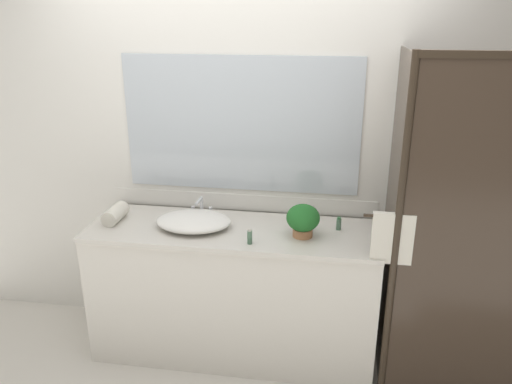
{
  "coord_description": "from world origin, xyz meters",
  "views": [
    {
      "loc": [
        0.59,
        -2.75,
        2.16
      ],
      "look_at": [
        0.15,
        0.0,
        1.15
      ],
      "focal_mm": 34.78,
      "sensor_mm": 36.0,
      "label": 1
    }
  ],
  "objects_px": {
    "sink_basin": "(193,221)",
    "rolled_towel_near_edge": "(116,214)",
    "potted_plant": "(303,219)",
    "amenity_bottle_body_wash": "(250,237)",
    "amenity_bottle_shampoo": "(339,224)",
    "amenity_bottle_lotion": "(308,213)",
    "faucet": "(201,209)"
  },
  "relations": [
    {
      "from": "amenity_bottle_body_wash",
      "to": "amenity_bottle_shampoo",
      "type": "relative_size",
      "value": 1.14
    },
    {
      "from": "sink_basin",
      "to": "rolled_towel_near_edge",
      "type": "relative_size",
      "value": 2.2
    },
    {
      "from": "amenity_bottle_body_wash",
      "to": "amenity_bottle_shampoo",
      "type": "xyz_separation_m",
      "value": [
        0.51,
        0.28,
        -0.01
      ]
    },
    {
      "from": "amenity_bottle_body_wash",
      "to": "amenity_bottle_shampoo",
      "type": "height_order",
      "value": "amenity_bottle_body_wash"
    },
    {
      "from": "amenity_bottle_shampoo",
      "to": "rolled_towel_near_edge",
      "type": "bearing_deg",
      "value": -176.45
    },
    {
      "from": "faucet",
      "to": "rolled_towel_near_edge",
      "type": "height_order",
      "value": "faucet"
    },
    {
      "from": "amenity_bottle_body_wash",
      "to": "rolled_towel_near_edge",
      "type": "distance_m",
      "value": 0.92
    },
    {
      "from": "faucet",
      "to": "potted_plant",
      "type": "bearing_deg",
      "value": -17.62
    },
    {
      "from": "amenity_bottle_shampoo",
      "to": "amenity_bottle_lotion",
      "type": "bearing_deg",
      "value": 146.58
    },
    {
      "from": "rolled_towel_near_edge",
      "to": "sink_basin",
      "type": "bearing_deg",
      "value": -1.66
    },
    {
      "from": "amenity_bottle_shampoo",
      "to": "rolled_towel_near_edge",
      "type": "height_order",
      "value": "rolled_towel_near_edge"
    },
    {
      "from": "potted_plant",
      "to": "sink_basin",
      "type": "bearing_deg",
      "value": 177.77
    },
    {
      "from": "sink_basin",
      "to": "potted_plant",
      "type": "distance_m",
      "value": 0.68
    },
    {
      "from": "faucet",
      "to": "rolled_towel_near_edge",
      "type": "distance_m",
      "value": 0.55
    },
    {
      "from": "sink_basin",
      "to": "faucet",
      "type": "height_order",
      "value": "faucet"
    },
    {
      "from": "sink_basin",
      "to": "amenity_bottle_body_wash",
      "type": "height_order",
      "value": "amenity_bottle_body_wash"
    },
    {
      "from": "sink_basin",
      "to": "potted_plant",
      "type": "bearing_deg",
      "value": -2.23
    },
    {
      "from": "sink_basin",
      "to": "faucet",
      "type": "relative_size",
      "value": 2.77
    },
    {
      "from": "amenity_bottle_body_wash",
      "to": "sink_basin",
      "type": "bearing_deg",
      "value": 155.28
    },
    {
      "from": "faucet",
      "to": "amenity_bottle_shampoo",
      "type": "relative_size",
      "value": 2.06
    },
    {
      "from": "potted_plant",
      "to": "faucet",
      "type": "bearing_deg",
      "value": 162.38
    },
    {
      "from": "amenity_bottle_lotion",
      "to": "amenity_bottle_body_wash",
      "type": "height_order",
      "value": "amenity_bottle_body_wash"
    },
    {
      "from": "faucet",
      "to": "amenity_bottle_shampoo",
      "type": "height_order",
      "value": "faucet"
    },
    {
      "from": "amenity_bottle_shampoo",
      "to": "rolled_towel_near_edge",
      "type": "distance_m",
      "value": 1.41
    },
    {
      "from": "faucet",
      "to": "amenity_bottle_body_wash",
      "type": "bearing_deg",
      "value": -43.6
    },
    {
      "from": "potted_plant",
      "to": "amenity_bottle_body_wash",
      "type": "height_order",
      "value": "potted_plant"
    },
    {
      "from": "faucet",
      "to": "rolled_towel_near_edge",
      "type": "xyz_separation_m",
      "value": [
        -0.52,
        -0.17,
        0.01
      ]
    },
    {
      "from": "potted_plant",
      "to": "rolled_towel_near_edge",
      "type": "xyz_separation_m",
      "value": [
        -1.2,
        0.04,
        -0.06
      ]
    },
    {
      "from": "sink_basin",
      "to": "rolled_towel_near_edge",
      "type": "bearing_deg",
      "value": 178.34
    },
    {
      "from": "sink_basin",
      "to": "amenity_bottle_shampoo",
      "type": "relative_size",
      "value": 5.71
    },
    {
      "from": "amenity_bottle_lotion",
      "to": "amenity_bottle_shampoo",
      "type": "height_order",
      "value": "amenity_bottle_lotion"
    },
    {
      "from": "sink_basin",
      "to": "faucet",
      "type": "bearing_deg",
      "value": 90.0
    }
  ]
}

